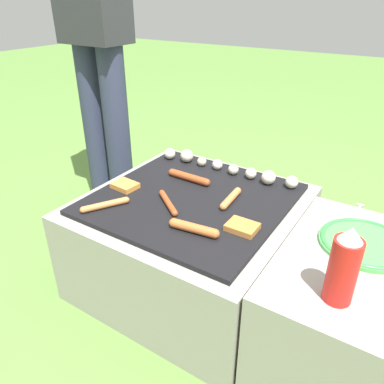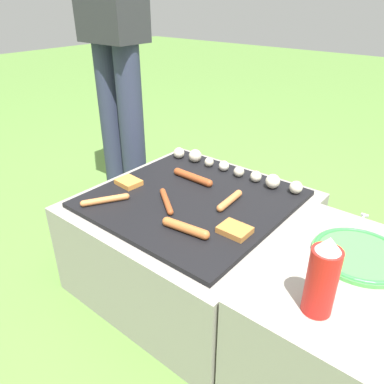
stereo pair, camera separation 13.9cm
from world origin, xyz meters
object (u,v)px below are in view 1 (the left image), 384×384
object	(u,v)px
plate_colorful	(365,243)
condiment_bottle	(343,267)
sausage_front_center	(168,203)
fork_utensil	(355,217)
person_standing	(92,6)

from	to	relation	value
plate_colorful	condiment_bottle	bearing A→B (deg)	-93.23
condiment_bottle	sausage_front_center	bearing A→B (deg)	166.71
fork_utensil	condiment_bottle	bearing A→B (deg)	-84.18
person_standing	fork_utensil	size ratio (longest dim) A/B	8.15
person_standing	condiment_bottle	distance (m)	1.50
sausage_front_center	plate_colorful	distance (m)	0.66
plate_colorful	fork_utensil	world-z (taller)	plate_colorful
person_standing	condiment_bottle	bearing A→B (deg)	-22.35
sausage_front_center	condiment_bottle	xyz separation A→B (m)	(0.63, -0.15, 0.09)
condiment_bottle	plate_colorful	bearing A→B (deg)	86.77
person_standing	sausage_front_center	size ratio (longest dim) A/B	12.03
plate_colorful	fork_utensil	bearing A→B (deg)	111.76
plate_colorful	condiment_bottle	xyz separation A→B (m)	(-0.02, -0.28, 0.09)
person_standing	condiment_bottle	size ratio (longest dim) A/B	8.39
plate_colorful	condiment_bottle	distance (m)	0.29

